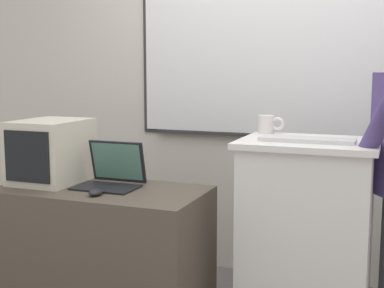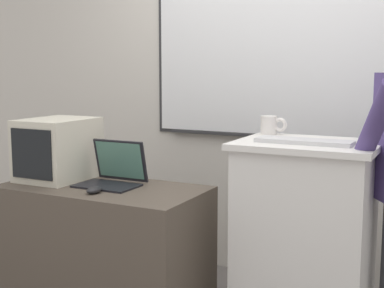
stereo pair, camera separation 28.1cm
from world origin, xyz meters
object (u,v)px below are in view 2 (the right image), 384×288
object	(u,v)px
wireless_keyboard	(304,141)
computer_mouse_by_laptop	(94,190)
side_desk	(105,256)
lectern_podium	(304,245)
laptop	(115,170)
coffee_mug	(270,125)
crt_monitor	(58,149)

from	to	relation	value
wireless_keyboard	computer_mouse_by_laptop	distance (m)	1.07
side_desk	lectern_podium	bearing A→B (deg)	14.74
side_desk	computer_mouse_by_laptop	xyz separation A→B (m)	(0.06, -0.15, 0.40)
lectern_podium	side_desk	world-z (taller)	lectern_podium
lectern_podium	laptop	xyz separation A→B (m)	(-1.00, -0.19, 0.32)
lectern_podium	coffee_mug	distance (m)	0.65
side_desk	coffee_mug	world-z (taller)	coffee_mug
side_desk	computer_mouse_by_laptop	world-z (taller)	computer_mouse_by_laptop
laptop	computer_mouse_by_laptop	world-z (taller)	laptop
computer_mouse_by_laptop	crt_monitor	bearing A→B (deg)	153.28
side_desk	crt_monitor	distance (m)	0.66
laptop	crt_monitor	distance (m)	0.38
wireless_keyboard	crt_monitor	size ratio (longest dim) A/B	1.08
side_desk	laptop	bearing A→B (deg)	75.07
laptop	coffee_mug	bearing A→B (deg)	27.10
lectern_podium	side_desk	bearing A→B (deg)	-165.26
laptop	computer_mouse_by_laptop	bearing A→B (deg)	-81.64
wireless_keyboard	computer_mouse_by_laptop	bearing A→B (deg)	-159.92
crt_monitor	computer_mouse_by_laptop	bearing A→B (deg)	-26.72
computer_mouse_by_laptop	coffee_mug	size ratio (longest dim) A/B	0.69
lectern_podium	coffee_mug	bearing A→B (deg)	142.92
lectern_podium	computer_mouse_by_laptop	distance (m)	1.09
wireless_keyboard	computer_mouse_by_laptop	xyz separation A→B (m)	(-0.97, -0.35, -0.26)
side_desk	coffee_mug	distance (m)	1.14
wireless_keyboard	coffee_mug	world-z (taller)	coffee_mug
crt_monitor	coffee_mug	distance (m)	1.20
computer_mouse_by_laptop	coffee_mug	bearing A→B (deg)	40.77
computer_mouse_by_laptop	lectern_podium	bearing A→B (deg)	23.49
computer_mouse_by_laptop	crt_monitor	xyz separation A→B (m)	(-0.40, 0.20, 0.16)
coffee_mug	side_desk	bearing A→B (deg)	-148.93
lectern_podium	crt_monitor	xyz separation A→B (m)	(-1.37, -0.22, 0.42)
side_desk	computer_mouse_by_laptop	size ratio (longest dim) A/B	10.90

